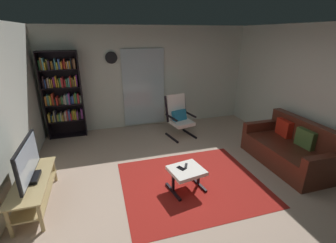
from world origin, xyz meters
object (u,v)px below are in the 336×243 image
at_px(bookshelf_near_tv, 63,93).
at_px(tv_remote, 186,166).
at_px(leather_sofa, 290,149).
at_px(cell_phone, 181,168).
at_px(ottoman, 186,173).
at_px(wall_clock, 111,58).
at_px(tv_stand, 34,187).
at_px(television, 28,162).
at_px(lounge_armchair, 179,115).

height_order(bookshelf_near_tv, tv_remote, bookshelf_near_tv).
xyz_separation_m(leather_sofa, tv_remote, (-2.21, -0.12, 0.08)).
bearing_deg(cell_phone, bookshelf_near_tv, 97.12).
distance_m(ottoman, wall_clock, 3.49).
relative_size(tv_stand, bookshelf_near_tv, 0.61).
bearing_deg(tv_remote, wall_clock, 132.10).
xyz_separation_m(television, leather_sofa, (4.50, -0.08, -0.42)).
bearing_deg(lounge_armchair, television, -147.41).
bearing_deg(leather_sofa, tv_remote, -176.86).
relative_size(television, ottoman, 1.65).
relative_size(leather_sofa, lounge_armchair, 1.69).
bearing_deg(tv_remote, leather_sofa, 28.53).
bearing_deg(wall_clock, television, -117.27).
relative_size(lounge_armchair, tv_remote, 7.10).
distance_m(tv_stand, television, 0.43).
bearing_deg(ottoman, cell_phone, 154.24).
bearing_deg(television, tv_remote, -4.94).
bearing_deg(bookshelf_near_tv, leather_sofa, -32.06).
height_order(tv_stand, television, television).
distance_m(television, tv_remote, 2.32).
bearing_deg(tv_stand, ottoman, -7.36).
height_order(television, ottoman, television).
bearing_deg(leather_sofa, lounge_armchair, 130.74).
xyz_separation_m(lounge_armchair, cell_phone, (-0.67, -2.06, -0.15)).
relative_size(bookshelf_near_tv, cell_phone, 14.62).
distance_m(lounge_armchair, wall_clock, 2.16).
bearing_deg(bookshelf_near_tv, tv_remote, -53.56).
xyz_separation_m(ottoman, wall_clock, (-0.86, 3.01, 1.54)).
height_order(bookshelf_near_tv, leather_sofa, bookshelf_near_tv).
relative_size(ottoman, cell_phone, 4.26).
bearing_deg(television, cell_phone, -6.18).
xyz_separation_m(bookshelf_near_tv, tv_remote, (2.07, -2.80, -0.70)).
height_order(tv_stand, cell_phone, tv_stand).
xyz_separation_m(bookshelf_near_tv, cell_phone, (1.97, -2.84, -0.70)).
bearing_deg(wall_clock, ottoman, -74.07).
xyz_separation_m(leather_sofa, wall_clock, (-3.09, 2.81, 1.55)).
bearing_deg(cell_phone, leather_sofa, -23.64).
bearing_deg(television, lounge_armchair, 32.59).
bearing_deg(ottoman, tv_stand, 172.64).
height_order(bookshelf_near_tv, lounge_armchair, bookshelf_near_tv).
height_order(tv_remote, wall_clock, wall_clock).
distance_m(tv_stand, cell_phone, 2.21).
height_order(ottoman, tv_remote, tv_remote).
relative_size(leather_sofa, wall_clock, 5.95).
bearing_deg(tv_remote, television, -159.54).
xyz_separation_m(cell_phone, wall_clock, (-0.78, 2.97, 1.47)).
relative_size(tv_stand, ottoman, 2.11).
distance_m(leather_sofa, wall_clock, 4.45).
bearing_deg(leather_sofa, cell_phone, -176.03).
distance_m(tv_stand, lounge_armchair, 3.39).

